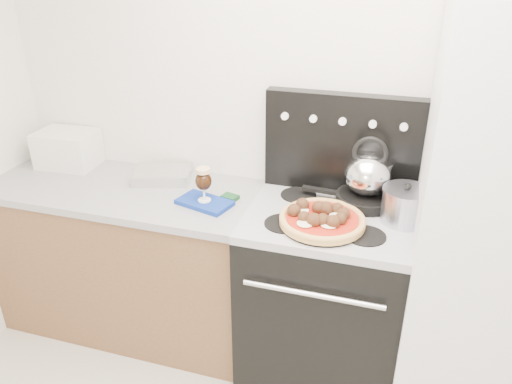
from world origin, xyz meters
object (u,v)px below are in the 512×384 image
at_px(oven_mitt, 205,203).
at_px(pizza, 322,218).
at_px(base_cabinet, 132,260).
at_px(fridge, 494,234).
at_px(pizza_pan, 322,225).
at_px(toaster_oven, 68,149).
at_px(stove_body, 323,297).
at_px(beer_glass, 204,184).
at_px(stock_pot, 405,206).
at_px(tea_kettle, 368,171).
at_px(skillet, 365,199).

height_order(oven_mitt, pizza, pizza).
bearing_deg(base_cabinet, fridge, -1.59).
bearing_deg(pizza_pan, oven_mitt, 173.09).
bearing_deg(toaster_oven, oven_mitt, -17.28).
relative_size(base_cabinet, pizza, 3.81).
xyz_separation_m(stove_body, beer_glass, (-0.61, -0.04, 0.57)).
bearing_deg(stock_pot, stove_body, -173.97).
xyz_separation_m(base_cabinet, pizza_pan, (1.09, -0.14, 0.50)).
bearing_deg(base_cabinet, toaster_oven, 159.09).
bearing_deg(fridge, stock_pot, 170.80).
bearing_deg(beer_glass, fridge, 0.80).
distance_m(oven_mitt, pizza, 0.60).
height_order(base_cabinet, stove_body, stove_body).
height_order(pizza, stock_pot, stock_pot).
bearing_deg(stove_body, base_cabinet, 178.70).
bearing_deg(pizza, stove_body, 82.72).
distance_m(beer_glass, tea_kettle, 0.79).
height_order(oven_mitt, skillet, skillet).
bearing_deg(pizza, tea_kettle, 59.45).
bearing_deg(tea_kettle, stock_pot, -30.38).
relative_size(base_cabinet, fridge, 0.76).
distance_m(beer_glass, stock_pot, 0.94).
xyz_separation_m(base_cabinet, pizza, (1.09, -0.14, 0.53)).
bearing_deg(stock_pot, tea_kettle, 146.37).
xyz_separation_m(stove_body, stock_pot, (0.33, 0.03, 0.56)).
bearing_deg(pizza_pan, stock_pot, 23.49).
bearing_deg(pizza, beer_glass, 173.09).
distance_m(oven_mitt, beer_glass, 0.10).
height_order(base_cabinet, pizza_pan, pizza_pan).
height_order(stove_body, stock_pot, stock_pot).
distance_m(base_cabinet, stove_body, 1.11).
bearing_deg(beer_glass, base_cabinet, 172.18).
relative_size(base_cabinet, tea_kettle, 5.93).
height_order(toaster_oven, stock_pot, toaster_oven).
relative_size(oven_mitt, pizza, 0.69).
bearing_deg(beer_glass, stove_body, 4.06).
bearing_deg(skillet, fridge, -18.23).
bearing_deg(oven_mitt, tea_kettle, 14.89).
distance_m(base_cabinet, tea_kettle, 1.42).
xyz_separation_m(base_cabinet, stove_body, (1.10, -0.02, 0.01)).
xyz_separation_m(stove_body, tea_kettle, (0.15, 0.16, 0.65)).
height_order(tea_kettle, stock_pot, tea_kettle).
distance_m(pizza, stock_pot, 0.38).
height_order(pizza_pan, pizza, pizza).
relative_size(base_cabinet, toaster_oven, 4.51).
relative_size(fridge, skillet, 6.75).
relative_size(pizza_pan, tea_kettle, 1.50).
bearing_deg(pizza_pan, toaster_oven, 168.62).
xyz_separation_m(pizza, stock_pot, (0.35, 0.15, 0.04)).
relative_size(pizza_pan, skillet, 1.31).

